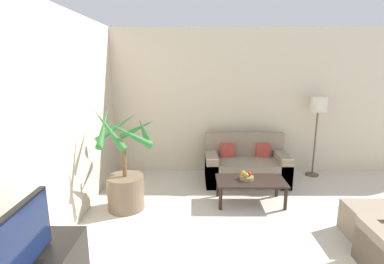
# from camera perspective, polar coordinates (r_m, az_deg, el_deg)

# --- Properties ---
(wall_back) EXTENTS (7.90, 0.06, 2.70)m
(wall_back) POSITION_cam_1_polar(r_m,az_deg,el_deg) (5.90, 16.40, 5.51)
(wall_back) COLOR beige
(wall_back) RESTS_ON ground_plane
(wall_left) EXTENTS (0.06, 7.30, 2.70)m
(wall_left) POSITION_cam_1_polar(r_m,az_deg,el_deg) (3.23, -28.39, -1.27)
(wall_left) COLOR beige
(wall_left) RESTS_ON ground_plane
(television) EXTENTS (0.18, 0.82, 0.53)m
(television) POSITION_cam_1_polar(r_m,az_deg,el_deg) (2.62, -30.05, -17.78)
(television) COLOR black
(television) RESTS_ON tv_console
(potted_palm) EXTENTS (0.93, 0.93, 1.49)m
(potted_palm) POSITION_cam_1_polar(r_m,az_deg,el_deg) (4.41, -12.60, -8.53)
(potted_palm) COLOR brown
(potted_palm) RESTS_ON ground_plane
(sofa_loveseat) EXTENTS (1.43, 0.77, 0.83)m
(sofa_loveseat) POSITION_cam_1_polar(r_m,az_deg,el_deg) (5.43, 10.17, -6.39)
(sofa_loveseat) COLOR gray
(sofa_loveseat) RESTS_ON ground_plane
(floor_lamp) EXTENTS (0.30, 0.30, 1.49)m
(floor_lamp) POSITION_cam_1_polar(r_m,az_deg,el_deg) (5.84, 22.88, 3.95)
(floor_lamp) COLOR brown
(floor_lamp) RESTS_ON ground_plane
(coffee_table) EXTENTS (1.02, 0.54, 0.36)m
(coffee_table) POSITION_cam_1_polar(r_m,az_deg,el_deg) (4.61, 11.10, -9.48)
(coffee_table) COLOR black
(coffee_table) RESTS_ON ground_plane
(fruit_bowl) EXTENTS (0.21, 0.21, 0.05)m
(fruit_bowl) POSITION_cam_1_polar(r_m,az_deg,el_deg) (4.60, 10.37, -8.56)
(fruit_bowl) COLOR #997A4C
(fruit_bowl) RESTS_ON coffee_table
(apple_red) EXTENTS (0.07, 0.07, 0.07)m
(apple_red) POSITION_cam_1_polar(r_m,az_deg,el_deg) (4.59, 10.82, -7.83)
(apple_red) COLOR red
(apple_red) RESTS_ON fruit_bowl
(apple_green) EXTENTS (0.07, 0.07, 0.07)m
(apple_green) POSITION_cam_1_polar(r_m,az_deg,el_deg) (4.52, 10.27, -8.09)
(apple_green) COLOR olive
(apple_green) RESTS_ON fruit_bowl
(orange_fruit) EXTENTS (0.07, 0.07, 0.07)m
(orange_fruit) POSITION_cam_1_polar(r_m,az_deg,el_deg) (4.60, 9.75, -7.69)
(orange_fruit) COLOR orange
(orange_fruit) RESTS_ON fruit_bowl
(ottoman) EXTENTS (0.61, 0.53, 0.38)m
(ottoman) POSITION_cam_1_polar(r_m,az_deg,el_deg) (4.34, 31.32, -14.56)
(ottoman) COLOR gray
(ottoman) RESTS_ON ground_plane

